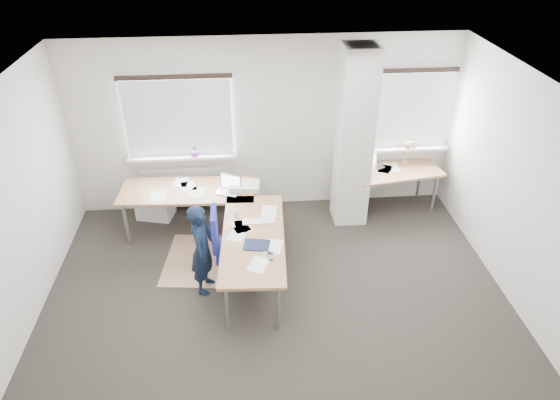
{
  "coord_description": "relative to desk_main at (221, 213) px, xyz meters",
  "views": [
    {
      "loc": [
        -0.37,
        -4.68,
        4.54
      ],
      "look_at": [
        0.1,
        0.9,
        1.04
      ],
      "focal_mm": 32.0,
      "sensor_mm": 36.0,
      "label": 1
    }
  ],
  "objects": [
    {
      "name": "desk_side",
      "position": [
        2.77,
        0.97,
        -0.01
      ],
      "size": [
        1.49,
        0.91,
        1.22
      ],
      "rotation": [
        0.0,
        0.0,
        0.16
      ],
      "color": "olive",
      "rests_on": "ground"
    },
    {
      "name": "white_crate",
      "position": [
        -1.11,
        1.06,
        -0.53
      ],
      "size": [
        0.62,
        0.5,
        0.33
      ],
      "primitive_type": "cube",
      "rotation": [
        0.0,
        0.0,
        -0.25
      ],
      "color": "white",
      "rests_on": "ground"
    },
    {
      "name": "ground",
      "position": [
        0.7,
        -1.18,
        -0.69
      ],
      "size": [
        6.0,
        6.0,
        0.0
      ],
      "primitive_type": "plane",
      "color": "black",
      "rests_on": "ground"
    },
    {
      "name": "person",
      "position": [
        -0.23,
        -0.75,
        -0.05
      ],
      "size": [
        0.4,
        0.52,
        1.28
      ],
      "primitive_type": "imported",
      "rotation": [
        0.0,
        0.0,
        1.34
      ],
      "color": "black",
      "rests_on": "ground"
    },
    {
      "name": "room_shell",
      "position": [
        0.88,
        -0.73,
        1.05
      ],
      "size": [
        6.04,
        5.04,
        2.82
      ],
      "color": "beige",
      "rests_on": "ground"
    },
    {
      "name": "desk_main",
      "position": [
        0.0,
        0.0,
        0.0
      ],
      "size": [
        2.41,
        2.73,
        0.96
      ],
      "rotation": [
        0.0,
        0.0,
        -0.06
      ],
      "color": "olive",
      "rests_on": "ground"
    },
    {
      "name": "task_chair",
      "position": [
        0.13,
        -0.61,
        -0.38
      ],
      "size": [
        0.61,
        0.6,
        1.12
      ],
      "rotation": [
        0.0,
        0.0,
        -0.0
      ],
      "color": "navy",
      "rests_on": "ground"
    },
    {
      "name": "floor_mat",
      "position": [
        -0.13,
        -0.18,
        -0.69
      ],
      "size": [
        1.54,
        1.35,
        0.01
      ],
      "primitive_type": "cube",
      "rotation": [
        0.0,
        0.0,
        -0.12
      ],
      "color": "#9C7C55",
      "rests_on": "ground"
    }
  ]
}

